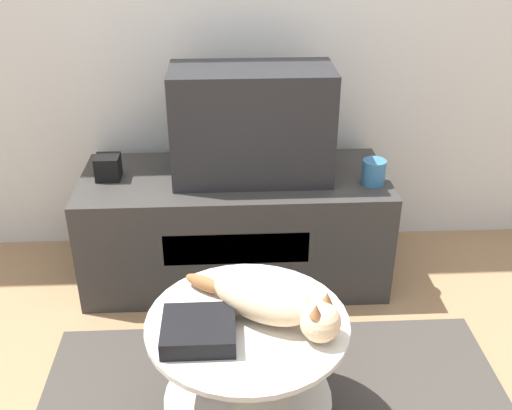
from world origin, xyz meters
name	(u,v)px	position (x,y,z in m)	size (l,w,h in m)	color
tv_stand	(235,226)	(-0.12, 0.97, 0.25)	(1.31, 0.54, 0.50)	#33302D
tv	(252,124)	(-0.04, 0.97, 0.73)	(0.65, 0.31, 0.47)	#232326
speaker	(108,167)	(-0.64, 0.98, 0.55)	(0.10, 0.10, 0.10)	black
mug	(374,172)	(0.46, 0.87, 0.55)	(0.10, 0.10, 0.10)	teal
coffee_table	(247,361)	(-0.10, 0.07, 0.29)	(0.61, 0.61, 0.43)	#B2B2B7
dvd_box	(199,329)	(-0.24, 0.00, 0.47)	(0.21, 0.19, 0.06)	black
cat	(270,300)	(-0.03, 0.08, 0.51)	(0.46, 0.36, 0.14)	beige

